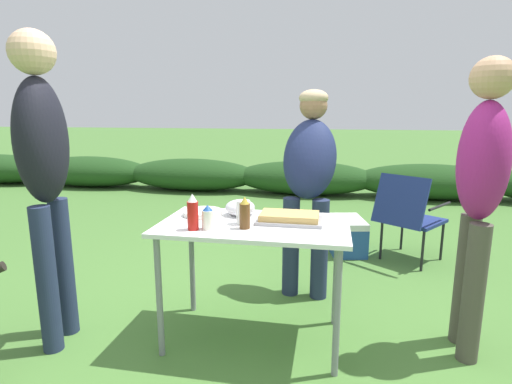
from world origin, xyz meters
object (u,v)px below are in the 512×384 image
paper_cup_stack (243,212)px  camp_chair_green_behind_table (408,214)px  beer_bottle (245,213)px  folding_table (254,236)px  cooler_box (346,235)px  food_tray (289,218)px  mixing_bowl (240,207)px  standing_person_in_dark_puffer (481,182)px  mayo_bottle (208,218)px  standing_person_in_gray_fleece (309,171)px  ketchup_bottle (193,213)px  plate_stack (203,213)px  standing_person_with_beanie (44,161)px

paper_cup_stack → camp_chair_green_behind_table: 1.97m
paper_cup_stack → beer_bottle: (0.03, -0.09, 0.02)m
folding_table → cooler_box: (0.61, 1.70, -0.49)m
food_tray → mixing_bowl: mixing_bowl is taller
paper_cup_stack → beer_bottle: beer_bottle is taller
mixing_bowl → camp_chair_green_behind_table: (1.26, 1.34, -0.32)m
standing_person_in_dark_puffer → mayo_bottle: bearing=-75.6°
beer_bottle → cooler_box: (0.64, 1.82, -0.66)m
beer_bottle → camp_chair_green_behind_table: (1.17, 1.62, -0.36)m
folding_table → cooler_box: bearing=70.4°
standing_person_in_gray_fleece → cooler_box: size_ratio=2.89×
folding_table → camp_chair_green_behind_table: 1.90m
mixing_bowl → ketchup_bottle: bearing=-117.7°
mayo_bottle → camp_chair_green_behind_table: size_ratio=0.16×
camp_chair_green_behind_table → cooler_box: bearing=-163.9°
paper_cup_stack → ketchup_bottle: ketchup_bottle is taller
standing_person_in_dark_puffer → camp_chair_green_behind_table: standing_person_in_dark_puffer is taller
mayo_bottle → ketchup_bottle: 0.09m
standing_person_in_gray_fleece → mayo_bottle: bearing=-112.7°
food_tray → camp_chair_green_behind_table: size_ratio=0.46×
mayo_bottle → camp_chair_green_behind_table: mayo_bottle is taller
folding_table → mayo_bottle: bearing=-144.0°
plate_stack → camp_chair_green_behind_table: bearing=42.9°
plate_stack → mixing_bowl: mixing_bowl is taller
standing_person_in_gray_fleece → camp_chair_green_behind_table: 1.24m
mayo_bottle → standing_person_in_gray_fleece: standing_person_in_gray_fleece is taller
standing_person_in_gray_fleece → cooler_box: standing_person_in_gray_fleece is taller
standing_person_in_gray_fleece → plate_stack: bearing=-128.6°
cooler_box → mayo_bottle: bearing=-35.8°
standing_person_with_beanie → beer_bottle: bearing=-92.5°
mayo_bottle → ketchup_bottle: (-0.08, -0.02, 0.03)m
cooler_box → ketchup_bottle: bearing=-37.5°
standing_person_in_gray_fleece → standing_person_in_dark_puffer: size_ratio=0.93×
standing_person_in_dark_puffer → cooler_box: (-0.63, 1.60, -0.84)m
beer_bottle → ketchup_bottle: ketchup_bottle is taller
food_tray → paper_cup_stack: bearing=-163.0°
mixing_bowl → ketchup_bottle: size_ratio=0.93×
folding_table → cooler_box: size_ratio=2.06×
food_tray → standing_person_in_gray_fleece: 0.73m
mayo_bottle → beer_bottle: beer_bottle is taller
beer_bottle → standing_person_with_beanie: bearing=-173.6°
standing_person_in_gray_fleece → standing_person_with_beanie: size_ratio=0.85×
beer_bottle → ketchup_bottle: bearing=-164.8°
ketchup_bottle → standing_person_in_gray_fleece: standing_person_in_gray_fleece is taller
beer_bottle → mixing_bowl: bearing=107.9°
folding_table → mayo_bottle: size_ratio=8.04×
food_tray → camp_chair_green_behind_table: 1.75m
paper_cup_stack → folding_table: bearing=22.0°
ketchup_bottle → food_tray: bearing=25.9°
mixing_bowl → camp_chair_green_behind_table: mixing_bowl is taller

